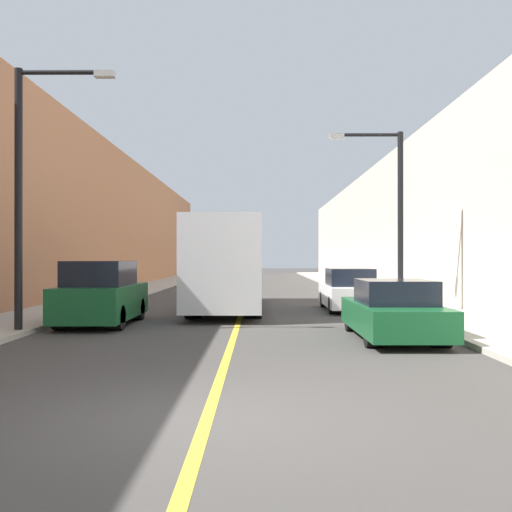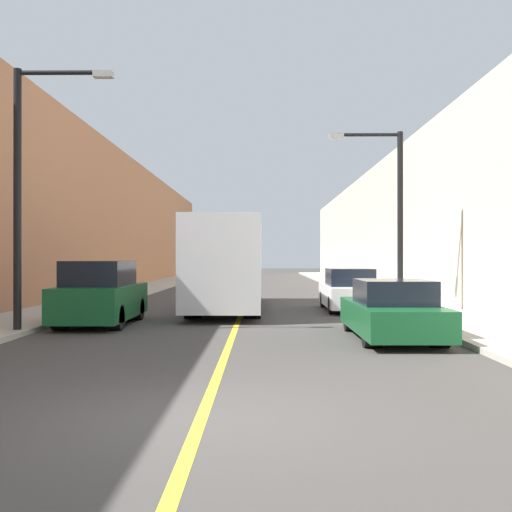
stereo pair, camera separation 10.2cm
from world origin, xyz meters
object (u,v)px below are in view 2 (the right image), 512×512
object	(u,v)px
parked_suv_left	(101,295)
car_right_near	(392,312)
street_lamp_left	(27,179)
car_right_mid	(349,292)
street_lamp_right	(393,207)
bus	(229,263)

from	to	relation	value
parked_suv_left	car_right_near	size ratio (longest dim) A/B	0.94
street_lamp_left	car_right_mid	bearing A→B (deg)	37.09
parked_suv_left	street_lamp_right	world-z (taller)	street_lamp_right
car_right_near	parked_suv_left	bearing A→B (deg)	159.38
parked_suv_left	street_lamp_left	bearing A→B (deg)	-119.68
car_right_near	street_lamp_right	world-z (taller)	street_lamp_right
street_lamp_right	bus	bearing A→B (deg)	161.26
bus	parked_suv_left	distance (m)	6.27
street_lamp_left	street_lamp_right	distance (m)	11.83
bus	street_lamp_left	bearing A→B (deg)	-122.57
parked_suv_left	car_right_mid	xyz separation A→B (m)	(7.94, 4.72, -0.16)
bus	street_lamp_left	distance (m)	9.06
bus	street_lamp_right	xyz separation A→B (m)	(5.77, -1.96, 1.97)
parked_suv_left	street_lamp_right	xyz separation A→B (m)	(9.22, 3.20, 2.86)
parked_suv_left	bus	bearing A→B (deg)	56.22
car_right_near	street_lamp_left	size ratio (longest dim) A/B	0.71
bus	car_right_mid	size ratio (longest dim) A/B	2.35
parked_suv_left	car_right_mid	bearing A→B (deg)	30.75
street_lamp_left	bus	bearing A→B (deg)	57.43
street_lamp_left	street_lamp_right	bearing A→B (deg)	27.42
bus	car_right_mid	distance (m)	4.63
bus	street_lamp_left	xyz separation A→B (m)	(-4.73, -7.41, 2.22)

